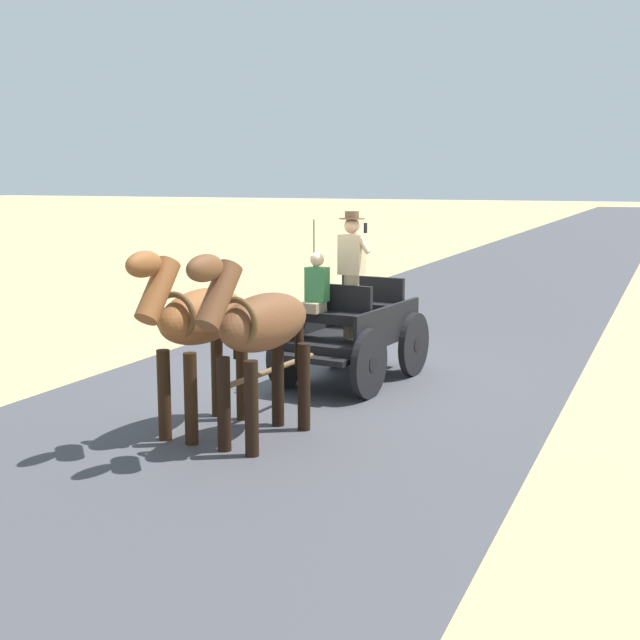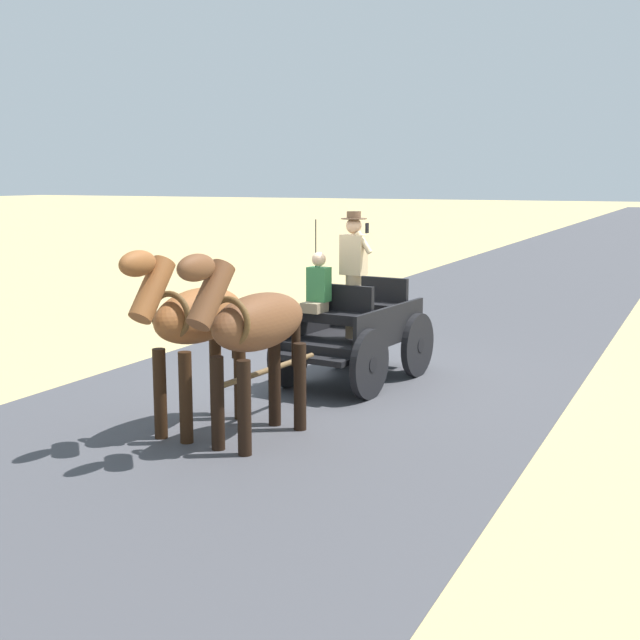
% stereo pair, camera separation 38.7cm
% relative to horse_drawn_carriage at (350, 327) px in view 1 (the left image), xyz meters
% --- Properties ---
extents(ground_plane, '(200.00, 200.00, 0.00)m').
position_rel_horse_drawn_carriage_xyz_m(ground_plane, '(0.32, -0.28, -0.82)').
color(ground_plane, tan).
extents(road_surface, '(6.77, 160.00, 0.01)m').
position_rel_horse_drawn_carriage_xyz_m(road_surface, '(0.32, -0.28, -0.81)').
color(road_surface, '#424247').
rests_on(road_surface, ground).
extents(horse_drawn_carriage, '(1.65, 4.52, 2.50)m').
position_rel_horse_drawn_carriage_xyz_m(horse_drawn_carriage, '(0.00, 0.00, 0.00)').
color(horse_drawn_carriage, black).
rests_on(horse_drawn_carriage, ground).
extents(horse_near_side, '(0.73, 2.14, 2.21)m').
position_rel_horse_drawn_carriage_xyz_m(horse_near_side, '(-0.10, 3.06, 0.51)').
color(horse_near_side, brown).
rests_on(horse_near_side, ground).
extents(horse_off_side, '(0.64, 2.13, 2.21)m').
position_rel_horse_drawn_carriage_xyz_m(horse_off_side, '(0.74, 2.97, 0.51)').
color(horse_off_side, brown).
rests_on(horse_off_side, ground).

